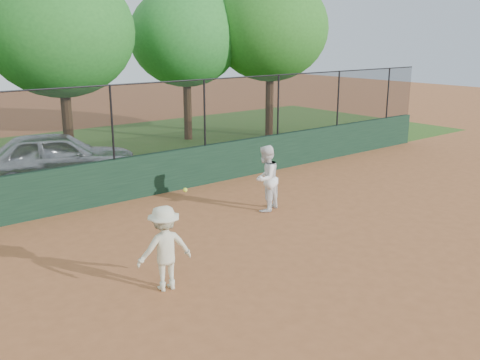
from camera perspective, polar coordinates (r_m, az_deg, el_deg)
ground at (r=10.69m, az=4.12°, el=-9.35°), size 80.00×80.00×0.00m
back_wall at (r=15.18m, az=-11.43°, el=0.24°), size 26.00×0.20×1.20m
grass_strip at (r=20.69m, az=-19.12°, el=1.96°), size 36.00×12.00×0.01m
parked_car at (r=17.39m, az=-18.85°, el=2.31°), size 5.10×3.39×1.61m
player_second at (r=13.80m, az=2.75°, el=0.17°), size 1.02×0.92×1.73m
player_main at (r=9.65m, az=-8.04°, el=-7.20°), size 1.10×0.79×1.94m
fence_assembly at (r=14.84m, az=-11.86°, el=6.33°), size 26.00×0.06×2.00m
tree_2 at (r=19.64m, az=-18.67°, el=14.74°), size 5.12×4.65×6.77m
tree_3 at (r=23.39m, az=-5.80°, el=14.96°), size 4.86×4.41×6.49m
tree_4 at (r=24.09m, az=3.27°, el=15.82°), size 5.26×4.78×7.00m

